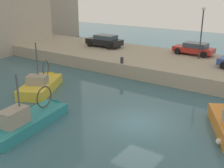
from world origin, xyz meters
The scene contains 8 objects.
water_surface centered at (0.00, 0.00, 0.00)m, with size 80.00×80.00×0.00m, color #386070.
quay_wall centered at (11.50, 0.00, 0.60)m, with size 9.00×56.00×1.20m, color #ADA08C.
fishing_boat_yellow centered at (0.75, 9.13, 0.10)m, with size 5.77×4.25×4.74m.
fishing_boat_teal centered at (-3.78, 4.93, 0.13)m, with size 6.34×2.46×4.06m.
parked_car_black centered at (12.58, 11.79, 1.92)m, with size 2.05×4.28×1.39m.
parked_car_red centered at (14.45, 1.93, 1.84)m, with size 1.99×4.05×1.22m.
mooring_bollard_mid centered at (7.35, 6.00, 1.48)m, with size 0.28×0.28×0.55m, color #2D2D33.
quay_streetlamp centered at (13.00, 0.91, 4.45)m, with size 0.36×0.36×4.83m.
Camera 1 is at (-13.18, -7.28, 7.45)m, focal length 44.92 mm.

